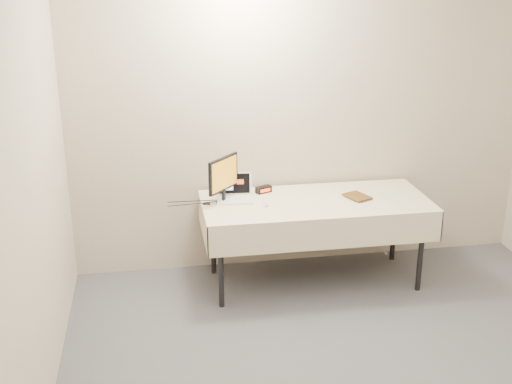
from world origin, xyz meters
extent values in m
cube|color=#C2B39C|center=(0.00, 2.50, 1.35)|extent=(4.00, 0.10, 2.70)
cylinder|color=black|center=(-0.82, 1.75, 0.34)|extent=(0.04, 0.04, 0.69)
cylinder|color=black|center=(0.82, 1.75, 0.34)|extent=(0.04, 0.04, 0.69)
cylinder|color=black|center=(-0.82, 2.34, 0.34)|extent=(0.04, 0.04, 0.69)
cylinder|color=black|center=(0.82, 2.34, 0.34)|extent=(0.04, 0.04, 0.69)
cube|color=gray|center=(0.00, 2.04, 0.71)|extent=(1.80, 0.75, 0.04)
cube|color=beige|center=(0.00, 2.04, 0.73)|extent=(1.86, 0.81, 0.01)
cube|color=beige|center=(0.00, 1.64, 0.60)|extent=(1.86, 0.01, 0.25)
cube|color=beige|center=(0.00, 2.45, 0.60)|extent=(1.86, 0.01, 0.25)
cube|color=beige|center=(-0.93, 2.04, 0.60)|extent=(0.01, 0.81, 0.25)
cube|color=beige|center=(0.93, 2.04, 0.60)|extent=(0.01, 0.81, 0.25)
cube|color=white|center=(-0.65, 2.14, 0.75)|extent=(0.31, 0.23, 0.02)
cube|color=white|center=(-0.64, 2.26, 0.85)|extent=(0.30, 0.07, 0.19)
cube|color=black|center=(-0.64, 2.26, 0.85)|extent=(0.26, 0.05, 0.16)
cylinder|color=black|center=(-0.75, 2.13, 0.74)|extent=(0.18, 0.18, 0.01)
cube|color=black|center=(-0.75, 2.13, 0.80)|extent=(0.03, 0.03, 0.09)
cube|color=black|center=(-0.75, 2.13, 0.98)|extent=(0.26, 0.29, 0.28)
cube|color=orange|center=(-0.75, 2.13, 0.98)|extent=(0.22, 0.25, 0.24)
imported|color=#8E5B19|center=(0.28, 2.01, 0.84)|extent=(0.15, 0.08, 0.21)
cube|color=black|center=(-0.39, 2.30, 0.77)|extent=(0.15, 0.11, 0.06)
cube|color=#FF330C|center=(-0.38, 2.27, 0.77)|extent=(0.09, 0.04, 0.02)
ellipsoid|color=silver|center=(-0.42, 1.99, 0.75)|extent=(0.05, 0.08, 0.02)
cube|color=#B2E0B2|center=(0.66, 2.12, 0.74)|extent=(0.14, 0.26, 0.00)
cube|color=black|center=(-0.89, 2.10, 0.74)|extent=(0.06, 0.03, 0.01)
camera|label=1|loc=(-1.30, -2.71, 2.58)|focal=45.00mm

